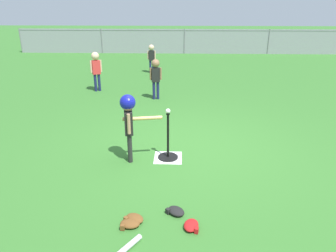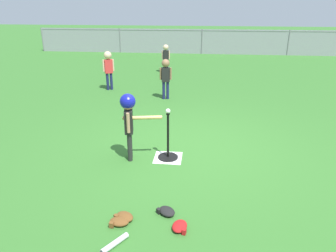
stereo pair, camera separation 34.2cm
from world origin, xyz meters
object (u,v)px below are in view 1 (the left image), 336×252
object	(u,v)px
batter_child	(129,115)
fielder_deep_right	(151,55)
fielder_deep_center	(156,74)
glove_by_plate	(134,218)
baseball_on_tee	(168,111)
glove_near_bats	(176,211)
fielder_near_right	(96,66)
batting_tee	(168,151)
glove_tossed_aside	(191,225)
spare_bat_silver	(124,250)
glove_outfield_drop	(130,224)

from	to	relation	value
batter_child	fielder_deep_right	xyz separation A→B (m)	(-0.24, 6.60, -0.14)
fielder_deep_center	glove_by_plate	bearing A→B (deg)	-88.72
baseball_on_tee	glove_near_bats	distance (m)	1.62
fielder_near_right	glove_near_bats	distance (m)	5.94
batting_tee	fielder_deep_right	xyz separation A→B (m)	(-0.82, 6.49, 0.50)
batting_tee	fielder_deep_center	world-z (taller)	fielder_deep_center
glove_near_bats	glove_tossed_aside	size ratio (longest dim) A/B	1.07
spare_bat_silver	glove_by_plate	bearing A→B (deg)	85.82
fielder_deep_center	glove_near_bats	bearing A→B (deg)	-83.00
batter_child	fielder_deep_center	world-z (taller)	batter_child
glove_near_bats	spare_bat_silver	bearing A→B (deg)	-128.37
glove_by_plate	glove_near_bats	world-z (taller)	same
fielder_deep_right	fielder_near_right	size ratio (longest dim) A/B	0.91
fielder_deep_right	batter_child	bearing A→B (deg)	-87.95
fielder_deep_right	glove_near_bats	size ratio (longest dim) A/B	3.64
batting_tee	glove_near_bats	size ratio (longest dim) A/B	2.82
fielder_near_right	glove_tossed_aside	bearing A→B (deg)	-66.74
spare_bat_silver	glove_near_bats	bearing A→B (deg)	51.63
fielder_deep_center	fielder_near_right	xyz separation A→B (m)	(-1.69, 0.73, 0.04)
batting_tee	glove_near_bats	world-z (taller)	batting_tee
batting_tee	baseball_on_tee	world-z (taller)	baseball_on_tee
glove_tossed_aside	glove_outfield_drop	world-z (taller)	same
baseball_on_tee	fielder_near_right	xyz separation A→B (m)	(-2.13, 4.02, -0.10)
batter_child	fielder_deep_right	world-z (taller)	batter_child
baseball_on_tee	fielder_deep_right	world-z (taller)	fielder_deep_right
batter_child	fielder_deep_center	size ratio (longest dim) A/B	1.05
batter_child	spare_bat_silver	xyz separation A→B (m)	(0.22, -1.96, -0.74)
fielder_deep_center	glove_outfield_drop	world-z (taller)	fielder_deep_center
batter_child	glove_tossed_aside	bearing A→B (deg)	-60.16
fielder_deep_right	batting_tee	bearing A→B (deg)	-82.82
fielder_deep_right	fielder_deep_center	size ratio (longest dim) A/B	0.96
baseball_on_tee	spare_bat_silver	bearing A→B (deg)	-99.89
fielder_near_right	spare_bat_silver	world-z (taller)	fielder_near_right
batting_tee	glove_tossed_aside	xyz separation A→B (m)	(0.32, -1.68, -0.09)
fielder_near_right	glove_by_plate	size ratio (longest dim) A/B	3.98
batting_tee	fielder_deep_center	bearing A→B (deg)	97.52
glove_tossed_aside	spare_bat_silver	bearing A→B (deg)	-150.40
glove_by_plate	fielder_near_right	bearing A→B (deg)	107.83
fielder_deep_right	glove_outfield_drop	world-z (taller)	fielder_deep_right
baseball_on_tee	fielder_deep_center	bearing A→B (deg)	97.52
glove_by_plate	glove_outfield_drop	size ratio (longest dim) A/B	1.17
fielder_deep_right	glove_near_bats	xyz separation A→B (m)	(0.96, -7.92, -0.59)
baseball_on_tee	fielder_near_right	bearing A→B (deg)	117.90
fielder_near_right	glove_by_plate	world-z (taller)	fielder_near_right
baseball_on_tee	glove_by_plate	distance (m)	1.79
batter_child	glove_by_plate	bearing A→B (deg)	-80.17
fielder_deep_center	glove_near_bats	distance (m)	4.79
batting_tee	glove_tossed_aside	size ratio (longest dim) A/B	3.01
glove_near_bats	glove_tossed_aside	distance (m)	0.31
batting_tee	spare_bat_silver	bearing A→B (deg)	-99.89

